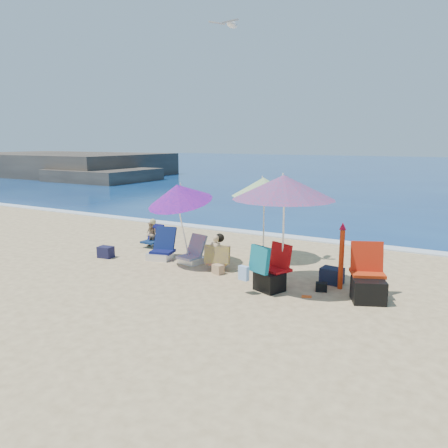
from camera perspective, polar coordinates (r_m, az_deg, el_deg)
The scene contains 21 objects.
ground at distance 9.44m, azimuth -1.43°, elevation -7.73°, with size 120.00×120.00×0.00m.
sea at distance 52.96m, azimuth 24.70°, elevation 6.45°, with size 120.00×80.00×0.12m.
foam at distance 13.90m, azimuth 9.47°, elevation -1.76°, with size 120.00×0.50×0.04m.
headland at distance 42.13m, azimuth -19.87°, elevation 6.79°, with size 20.50×11.50×2.60m.
umbrella_turquoise at distance 8.84m, azimuth 7.73°, elevation 4.74°, with size 2.25×2.25×2.36m.
umbrella_striped at distance 11.05m, azimuth 5.13°, elevation 4.83°, with size 1.96×1.96×2.13m.
umbrella_blue at distance 10.50m, azimuth -5.90°, elevation 3.92°, with size 1.83×1.88×2.14m.
furled_umbrella at distance 9.27m, azimuth 15.00°, elevation -3.68°, with size 0.22×0.37×1.35m.
chair_navy at distance 11.44m, azimuth -8.08°, elevation -3.44°, with size 0.72×0.84×0.79m.
chair_rainbow at distance 10.95m, azimuth -4.14°, elevation -4.14°, with size 0.60×0.73×0.69m.
camp_chair_left at distance 8.84m, azimuth 18.17°, elevation -7.38°, with size 0.86×1.04×1.07m.
camp_chair_right at distance 8.96m, azimuth 5.82°, elevation -6.43°, with size 0.85×1.02×0.98m.
person_center at distance 10.24m, azimuth -0.94°, elevation -3.80°, with size 0.64×0.54×0.86m.
person_left at distance 12.71m, azimuth -9.33°, elevation -1.31°, with size 0.47×0.59×0.81m.
bag_navy_a at distance 11.86m, azimuth -15.08°, elevation -3.53°, with size 0.40×0.30×0.29m.
bag_black_a at distance 11.05m, azimuth -0.83°, elevation -4.31°, with size 0.34×0.25×0.25m.
bag_tan at distance 10.08m, azimuth -0.78°, elevation -5.88°, with size 0.29×0.24×0.21m.
bag_navy_b at distance 9.68m, azimuth 13.81°, elevation -6.52°, with size 0.48×0.38×0.34m.
bag_black_b at distance 9.17m, azimuth 12.51°, elevation -7.97°, with size 0.26×0.22×0.18m.
orange_item at distance 8.80m, azimuth 10.66°, elevation -9.23°, with size 0.21×0.15×0.03m.
seagull at distance 10.91m, azimuth 0.94°, elevation 24.45°, with size 0.72×0.56×0.14m.
Camera 1 is at (4.62, -7.67, 2.98)m, focal length 35.26 mm.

